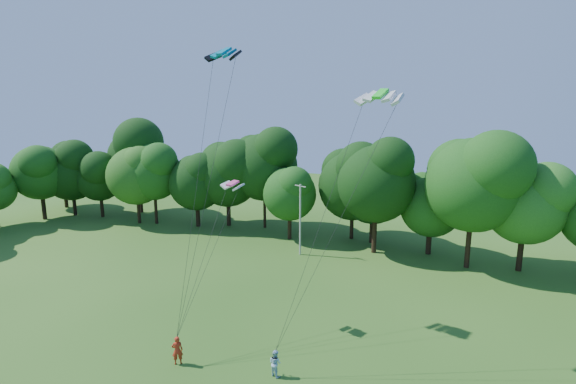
% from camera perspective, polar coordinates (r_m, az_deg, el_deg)
% --- Properties ---
extents(utility_pole, '(1.44, 0.65, 7.63)m').
position_cam_1_polar(utility_pole, '(47.14, 1.56, -3.42)').
color(utility_pole, '#B1B2A8').
rests_on(utility_pole, ground).
extents(kite_flyer_left, '(0.82, 0.77, 1.87)m').
position_cam_1_polar(kite_flyer_left, '(30.50, -13.88, -18.93)').
color(kite_flyer_left, '#B42A17').
rests_on(kite_flyer_left, ground).
extents(kite_flyer_right, '(0.99, 0.89, 1.67)m').
position_cam_1_polar(kite_flyer_right, '(28.75, -1.63, -20.87)').
color(kite_flyer_right, '#A4CAE4').
rests_on(kite_flyer_right, ground).
extents(kite_teal, '(2.86, 1.69, 0.67)m').
position_cam_1_polar(kite_teal, '(33.63, -8.13, 17.26)').
color(kite_teal, '#04738F').
rests_on(kite_teal, ground).
extents(kite_green, '(2.98, 1.86, 0.66)m').
position_cam_1_polar(kite_green, '(27.83, 11.65, 12.11)').
color(kite_green, '#23E928').
rests_on(kite_green, ground).
extents(kite_pink, '(1.90, 1.28, 0.34)m').
position_cam_1_polar(kite_pink, '(32.10, -7.05, 1.12)').
color(kite_pink, '#E13E86').
rests_on(kite_pink, ground).
extents(tree_back_west, '(8.32, 8.32, 12.10)m').
position_cam_1_polar(tree_back_west, '(61.58, -18.77, 3.03)').
color(tree_back_west, black).
rests_on(tree_back_west, ground).
extents(tree_back_center, '(8.12, 8.12, 11.81)m').
position_cam_1_polar(tree_back_center, '(51.19, 10.78, 1.56)').
color(tree_back_center, '#301D12').
rests_on(tree_back_center, ground).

